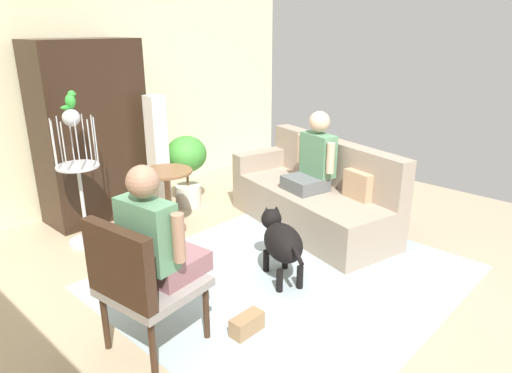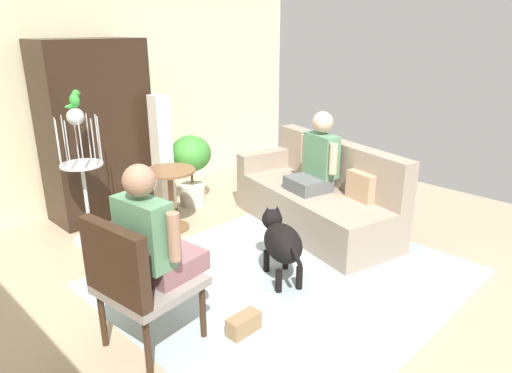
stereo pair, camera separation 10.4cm
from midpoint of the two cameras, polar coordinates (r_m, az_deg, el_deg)
The scene contains 15 objects.
ground_plane at distance 4.10m, azimuth 1.57°, elevation -11.13°, with size 6.83×6.83×0.00m, color tan.
back_wall at distance 5.81m, azimuth -18.73°, elevation 11.00°, with size 6.29×0.12×2.67m, color beige.
area_rug at distance 4.10m, azimuth 4.66°, elevation -11.16°, with size 2.83×2.52×0.01m, color #9EB2B7.
couch at distance 4.99m, azimuth 8.16°, elevation -1.41°, with size 1.24×2.09×0.93m.
armchair at distance 3.07m, azimuth -13.96°, elevation -10.86°, with size 0.65×0.63×0.96m.
person_on_couch at distance 4.81m, azimuth 8.22°, elevation 3.38°, with size 0.52×0.54×0.82m.
person_on_armchair at distance 3.06m, azimuth -11.85°, elevation -6.12°, with size 0.52×0.56×0.81m.
round_end_table at distance 4.90m, azimuth -9.92°, elevation -0.68°, with size 0.53×0.53×0.67m.
dog at distance 3.93m, azimuth 3.95°, elevation -6.79°, with size 0.51×0.73×0.57m.
bird_cage_stand at distance 4.76m, azimuth -20.13°, elevation 1.36°, with size 0.40×0.40×1.36m.
parrot at distance 4.61m, azimuth -21.03°, elevation 10.07°, with size 0.17×0.10×0.17m.
potted_plant at distance 5.54m, azimuth -7.52°, elevation 3.08°, with size 0.48×0.48×0.86m.
column_lamp at distance 5.27m, azimuth -11.02°, elevation 3.63°, with size 0.20×0.20×1.38m.
armoire_cabinet at distance 5.39m, azimuth -18.73°, elevation 6.57°, with size 1.12×0.56×1.96m, color black.
handbag at distance 3.41m, azimuth -0.63°, elevation -16.75°, with size 0.25×0.12×0.14m, color #99724C.
Camera 2 is at (-2.54, -2.45, 2.08)m, focal length 32.16 mm.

